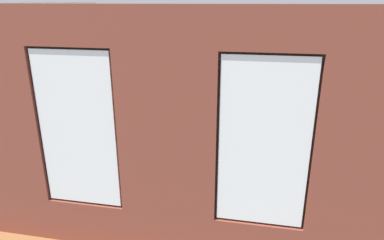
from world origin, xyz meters
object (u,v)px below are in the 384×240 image
(media_console, at_px, (63,152))
(couch_by_window, at_px, (175,204))
(couch_left, at_px, (341,181))
(potted_plant_beside_window_right, at_px, (100,168))
(potted_plant_corner_far_left, at_px, (378,210))
(tv_flatscreen, at_px, (60,125))
(cup_ceramic, at_px, (186,138))
(potted_plant_between_couches, at_px, (266,193))
(candle_jar, at_px, (203,136))
(remote_black, at_px, (181,137))
(potted_plant_mid_room_small, at_px, (253,134))
(papasan_chair, at_px, (196,116))
(table_plant_small, at_px, (168,136))
(remote_gray, at_px, (189,142))
(coffee_table, at_px, (186,142))

(media_console, bearing_deg, couch_by_window, 150.71)
(couch_left, distance_m, potted_plant_beside_window_right, 4.03)
(couch_by_window, relative_size, potted_plant_corner_far_left, 1.78)
(couch_by_window, xyz_separation_m, tv_flatscreen, (2.83, -1.59, 0.52))
(tv_flatscreen, relative_size, potted_plant_beside_window_right, 0.86)
(potted_plant_corner_far_left, bearing_deg, cup_ceramic, -37.95)
(potted_plant_beside_window_right, relative_size, potted_plant_between_couches, 1.09)
(candle_jar, distance_m, tv_flatscreen, 3.01)
(couch_by_window, distance_m, remote_black, 2.49)
(tv_flatscreen, bearing_deg, potted_plant_mid_room_small, -161.13)
(couch_left, xyz_separation_m, tv_flatscreen, (5.47, -0.36, 0.52))
(potted_plant_corner_far_left, relative_size, potted_plant_between_couches, 0.85)
(remote_black, relative_size, potted_plant_between_couches, 0.15)
(couch_left, height_order, remote_black, couch_left)
(papasan_chair, distance_m, potted_plant_mid_room_small, 1.75)
(table_plant_small, distance_m, remote_gray, 0.47)
(potted_plant_beside_window_right, bearing_deg, couch_by_window, -175.86)
(tv_flatscreen, height_order, potted_plant_beside_window_right, potted_plant_beside_window_right)
(cup_ceramic, bearing_deg, remote_gray, 124.90)
(media_console, xyz_separation_m, potted_plant_mid_room_small, (-3.92, -1.34, 0.20))
(table_plant_small, bearing_deg, coffee_table, -160.28)
(candle_jar, distance_m, potted_plant_beside_window_right, 2.84)
(remote_gray, bearing_deg, potted_plant_mid_room_small, -149.15)
(potted_plant_mid_room_small, bearing_deg, remote_black, 17.43)
(candle_jar, bearing_deg, media_console, 17.46)
(couch_left, bearing_deg, remote_gray, -104.79)
(tv_flatscreen, relative_size, potted_plant_mid_room_small, 1.68)
(remote_black, height_order, potted_plant_corner_far_left, potted_plant_corner_far_left)
(couch_by_window, height_order, media_console, couch_by_window)
(couch_by_window, bearing_deg, remote_black, -78.97)
(couch_left, xyz_separation_m, cup_ceramic, (2.96, -1.10, 0.13))
(couch_left, bearing_deg, potted_plant_corner_far_left, 10.22)
(couch_left, bearing_deg, table_plant_small, -102.36)
(cup_ceramic, distance_m, remote_gray, 0.17)
(candle_jar, bearing_deg, remote_gray, 49.35)
(couch_left, height_order, remote_gray, couch_left)
(papasan_chair, bearing_deg, media_console, 43.02)
(couch_left, relative_size, potted_plant_beside_window_right, 1.61)
(couch_left, relative_size, remote_black, 12.06)
(media_console, bearing_deg, remote_black, -160.12)
(candle_jar, height_order, table_plant_small, table_plant_small)
(candle_jar, height_order, papasan_chair, papasan_chair)
(table_plant_small, height_order, remote_gray, table_plant_small)
(couch_by_window, bearing_deg, media_console, -29.29)
(cup_ceramic, xyz_separation_m, remote_gray, (-0.09, 0.13, -0.03))
(potted_plant_between_couches, bearing_deg, potted_plant_corner_far_left, 174.06)
(couch_left, bearing_deg, cup_ceramic, -106.53)
(cup_ceramic, height_order, papasan_chair, papasan_chair)
(couch_by_window, relative_size, papasan_chair, 1.53)
(table_plant_small, bearing_deg, potted_plant_between_couches, 133.41)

